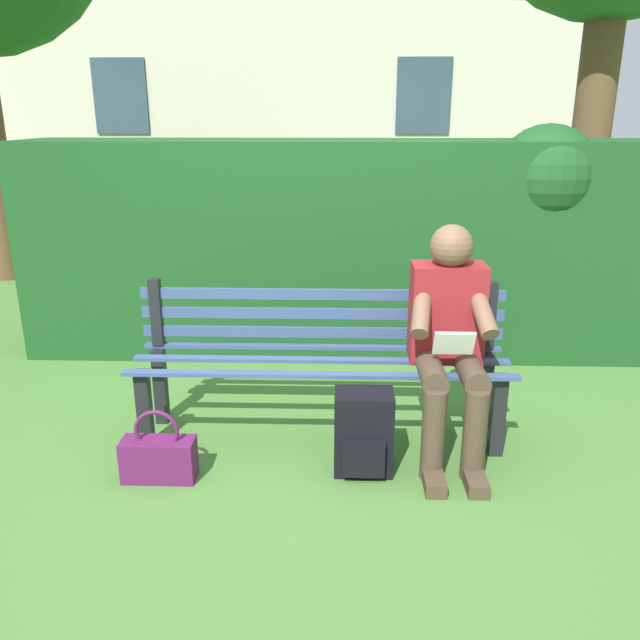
% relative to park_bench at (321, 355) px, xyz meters
% --- Properties ---
extents(ground, '(60.00, 60.00, 0.00)m').
position_rel_park_bench_xyz_m(ground, '(0.00, 0.08, -0.46)').
color(ground, '#477533').
extents(park_bench, '(2.03, 0.47, 0.86)m').
position_rel_park_bench_xyz_m(park_bench, '(0.00, 0.00, 0.00)').
color(park_bench, black).
rests_on(park_bench, ground).
extents(person_seated, '(0.44, 0.73, 1.20)m').
position_rel_park_bench_xyz_m(person_seated, '(-0.66, 0.18, 0.18)').
color(person_seated, maroon).
rests_on(person_seated, ground).
extents(hedge_backdrop, '(4.67, 0.85, 1.67)m').
position_rel_park_bench_xyz_m(hedge_backdrop, '(-0.16, -1.41, 0.37)').
color(hedge_backdrop, '#19471E').
rests_on(hedge_backdrop, ground).
extents(building_facade, '(10.12, 3.25, 7.23)m').
position_rel_park_bench_xyz_m(building_facade, '(1.07, -9.50, 3.15)').
color(building_facade, beige).
rests_on(building_facade, ground).
extents(backpack, '(0.29, 0.27, 0.43)m').
position_rel_park_bench_xyz_m(backpack, '(-0.23, 0.42, -0.25)').
color(backpack, black).
rests_on(backpack, ground).
extents(handbag, '(0.36, 0.14, 0.37)m').
position_rel_park_bench_xyz_m(handbag, '(0.78, 0.53, -0.34)').
color(handbag, '#59194C').
rests_on(handbag, ground).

